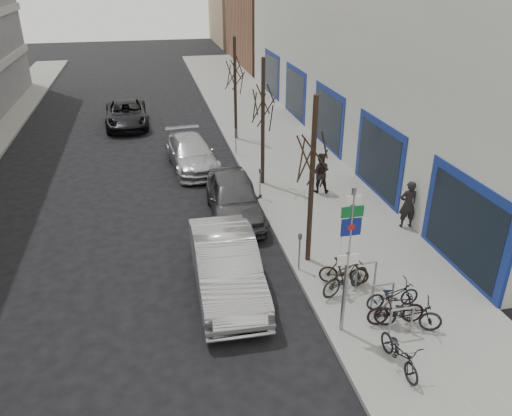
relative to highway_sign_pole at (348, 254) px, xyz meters
name	(u,v)px	position (x,y,z in m)	size (l,w,h in m)	color
ground	(251,347)	(-2.40, 0.01, -2.46)	(120.00, 120.00, 0.00)	black
sidewalk_east	(304,181)	(2.10, 10.01, -2.38)	(5.00, 70.00, 0.15)	slate
commercial_building	(490,40)	(14.60, 16.01, 2.54)	(20.00, 32.00, 10.00)	#B7B7B2
brick_building_far	(297,20)	(10.60, 40.01, 1.54)	(12.00, 14.00, 8.00)	brown
tan_building_far	(267,4)	(11.10, 55.01, 2.04)	(13.00, 12.00, 9.00)	#937A5B
highway_sign_pole	(348,254)	(0.00, 0.00, 0.00)	(0.55, 0.10, 4.20)	gray
bike_rack	(383,293)	(1.40, 0.61, -1.80)	(0.66, 2.26, 0.83)	gray
tree_near	(314,143)	(0.20, 3.51, 1.65)	(1.80, 1.80, 5.50)	black
tree_mid	(263,93)	(0.20, 10.01, 1.65)	(1.80, 1.80, 5.50)	black
tree_far	(235,65)	(0.20, 16.51, 1.65)	(1.80, 1.80, 5.50)	black
meter_front	(300,248)	(-0.25, 3.01, -1.54)	(0.10, 0.08, 1.27)	gray
meter_mid	(260,180)	(-0.25, 8.51, -1.54)	(0.10, 0.08, 1.27)	gray
meter_back	(236,139)	(-0.25, 14.01, -1.54)	(0.10, 0.08, 1.27)	gray
bike_near_left	(400,350)	(0.83, -1.55, -1.81)	(0.49, 1.62, 0.99)	black
bike_near_right	(396,309)	(1.46, -0.08, -1.83)	(0.47, 1.58, 0.96)	black
bike_mid_curb	(393,293)	(1.71, 0.61, -1.83)	(0.47, 1.55, 0.95)	black
bike_mid_inner	(346,277)	(0.71, 1.56, -1.78)	(0.52, 1.74, 1.06)	black
bike_far_curb	(409,311)	(1.70, -0.29, -1.78)	(0.52, 1.73, 1.06)	black
bike_far_inner	(344,271)	(0.82, 1.98, -1.85)	(0.45, 1.50, 0.91)	black
parked_car_front	(226,266)	(-2.60, 2.59, -1.61)	(1.79, 5.14, 1.69)	#AFAFB4
parked_car_mid	(234,197)	(-1.53, 7.33, -1.64)	(1.93, 4.79, 1.63)	#444348
parked_car_back	(191,153)	(-2.60, 12.88, -1.74)	(2.01, 4.94, 1.43)	#B2B2B7
lane_car	(126,114)	(-5.72, 20.71, -1.74)	(2.39, 5.19, 1.44)	black
pedestrian_near	(408,204)	(4.36, 4.92, -1.42)	(0.65, 0.43, 1.78)	black
pedestrian_far	(320,172)	(2.30, 8.57, -1.44)	(0.64, 0.43, 1.73)	black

